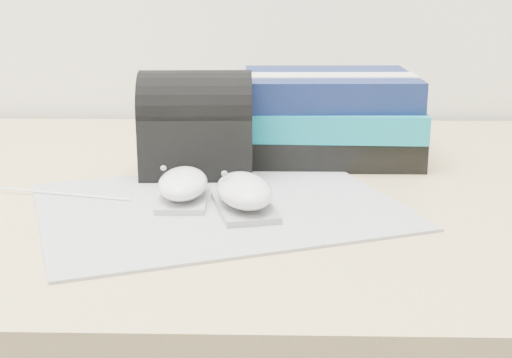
{
  "coord_description": "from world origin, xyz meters",
  "views": [
    {
      "loc": [
        -0.03,
        0.7,
        0.99
      ],
      "look_at": [
        -0.05,
        1.46,
        0.77
      ],
      "focal_mm": 50.0,
      "sensor_mm": 36.0,
      "label": 1
    }
  ],
  "objects_px": {
    "pouch": "(197,125)",
    "book_stack": "(331,116)",
    "mouse_front": "(244,193)",
    "desk": "(292,324)",
    "mouse_rear": "(183,186)"
  },
  "relations": [
    {
      "from": "mouse_front",
      "to": "desk",
      "type": "bearing_deg",
      "value": 71.71
    },
    {
      "from": "book_stack",
      "to": "pouch",
      "type": "height_order",
      "value": "pouch"
    },
    {
      "from": "mouse_rear",
      "to": "mouse_front",
      "type": "xyz_separation_m",
      "value": [
        0.07,
        -0.03,
        0.0
      ]
    },
    {
      "from": "desk",
      "to": "pouch",
      "type": "relative_size",
      "value": 10.75
    },
    {
      "from": "desk",
      "to": "pouch",
      "type": "bearing_deg",
      "value": -167.13
    },
    {
      "from": "mouse_rear",
      "to": "mouse_front",
      "type": "height_order",
      "value": "mouse_front"
    },
    {
      "from": "desk",
      "to": "book_stack",
      "type": "distance_m",
      "value": 0.31
    },
    {
      "from": "book_stack",
      "to": "mouse_front",
      "type": "bearing_deg",
      "value": -113.91
    },
    {
      "from": "book_stack",
      "to": "pouch",
      "type": "relative_size",
      "value": 1.7
    },
    {
      "from": "pouch",
      "to": "book_stack",
      "type": "bearing_deg",
      "value": 29.54
    },
    {
      "from": "mouse_front",
      "to": "pouch",
      "type": "bearing_deg",
      "value": 113.88
    },
    {
      "from": "mouse_front",
      "to": "pouch",
      "type": "height_order",
      "value": "pouch"
    },
    {
      "from": "mouse_rear",
      "to": "pouch",
      "type": "relative_size",
      "value": 0.7
    },
    {
      "from": "book_stack",
      "to": "pouch",
      "type": "distance_m",
      "value": 0.21
    },
    {
      "from": "desk",
      "to": "book_stack",
      "type": "relative_size",
      "value": 6.31
    }
  ]
}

